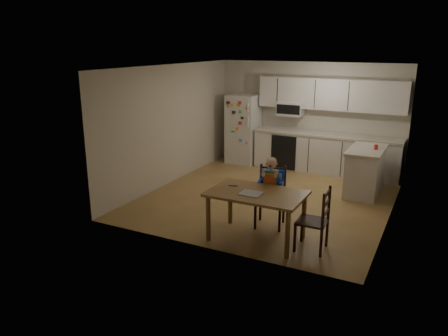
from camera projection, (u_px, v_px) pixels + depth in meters
room at (279, 130)px, 8.66m from camera, size 4.52×5.01×2.51m
refrigerator at (243, 129)px, 10.88m from camera, size 0.72×0.70×1.70m
kitchen_run at (326, 135)px, 10.05m from camera, size 3.37×0.62×2.15m
kitchen_island at (365, 171)px, 8.68m from camera, size 0.65×1.25×0.92m
red_cup at (376, 147)px, 8.48m from camera, size 0.08×0.08×0.09m
dining_table at (257, 199)px, 6.57m from camera, size 1.42×0.91×0.76m
napkin at (251, 193)px, 6.47m from camera, size 0.32×0.27×0.01m
toddler_spoon at (232, 186)px, 6.82m from camera, size 0.12×0.06×0.02m
chair_booster at (271, 184)px, 7.09m from camera, size 0.51×0.51×1.17m
chair_side at (319, 216)px, 6.23m from camera, size 0.43×0.43×0.95m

